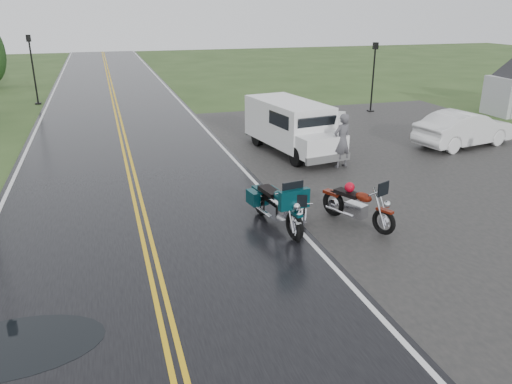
% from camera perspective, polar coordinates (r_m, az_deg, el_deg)
% --- Properties ---
extents(ground, '(120.00, 120.00, 0.00)m').
position_cam_1_polar(ground, '(10.82, -11.29, -10.06)').
color(ground, '#2D471E').
rests_on(ground, ground).
extents(road, '(8.00, 100.00, 0.04)m').
position_cam_1_polar(road, '(20.10, -14.54, 4.15)').
color(road, black).
rests_on(road, ground).
extents(parking_pad, '(14.00, 24.00, 0.03)m').
position_cam_1_polar(parking_pad, '(19.28, 21.16, 2.72)').
color(parking_pad, black).
rests_on(parking_pad, ground).
extents(motorcycle_red, '(1.66, 2.41, 1.34)m').
position_cam_1_polar(motorcycle_red, '(12.71, 14.49, -2.21)').
color(motorcycle_red, '#61180B').
rests_on(motorcycle_red, ground).
extents(motorcycle_teal, '(1.29, 2.60, 1.47)m').
position_cam_1_polar(motorcycle_teal, '(12.03, 4.48, -2.56)').
color(motorcycle_teal, '#042F35').
rests_on(motorcycle_teal, ground).
extents(motorcycle_silver, '(1.44, 2.09, 1.16)m').
position_cam_1_polar(motorcycle_silver, '(12.01, 4.93, -3.41)').
color(motorcycle_silver, '#B1B5B9').
rests_on(motorcycle_silver, ground).
extents(van_white, '(2.74, 5.42, 2.04)m').
position_cam_1_polar(van_white, '(17.80, 4.71, 6.02)').
color(van_white, white).
rests_on(van_white, ground).
extents(person_at_van, '(0.80, 0.63, 1.93)m').
position_cam_1_polar(person_at_van, '(17.92, 9.79, 5.71)').
color(person_at_van, '#4E4D52').
rests_on(person_at_van, ground).
extents(sedan_white, '(4.58, 2.32, 1.44)m').
position_cam_1_polar(sedan_white, '(22.24, 22.69, 6.63)').
color(sedan_white, silver).
rests_on(sedan_white, ground).
extents(lamp_post_far_left, '(0.34, 0.34, 4.00)m').
position_cam_1_polar(lamp_post_far_left, '(32.44, -24.11, 12.62)').
color(lamp_post_far_left, black).
rests_on(lamp_post_far_left, ground).
extents(lamp_post_far_right, '(0.32, 0.32, 3.72)m').
position_cam_1_polar(lamp_post_far_right, '(28.22, 13.23, 12.63)').
color(lamp_post_far_right, black).
rests_on(lamp_post_far_right, ground).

